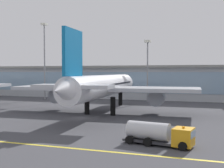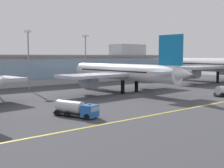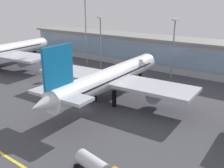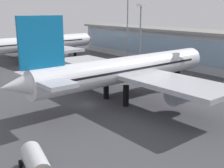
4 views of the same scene
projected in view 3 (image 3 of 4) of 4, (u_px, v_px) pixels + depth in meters
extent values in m
plane|color=#424247|center=(85.00, 109.00, 60.29)|extent=(187.86, 187.86, 0.00)
cube|color=#ADB2B7|center=(170.00, 55.00, 94.40)|extent=(134.19, 12.00, 10.75)
cube|color=#84A3BC|center=(163.00, 56.00, 89.63)|extent=(128.82, 0.20, 6.88)
cube|color=gray|center=(171.00, 39.00, 92.60)|extent=(137.19, 14.00, 0.80)
cylinder|color=black|center=(35.00, 55.00, 111.01)|extent=(1.10, 1.10, 4.00)
cone|color=white|center=(45.00, 43.00, 115.49)|extent=(5.29, 5.07, 4.74)
cube|color=#84A3BC|center=(40.00, 42.00, 112.46)|extent=(4.17, 3.95, 1.50)
cylinder|color=#999EA8|center=(26.00, 61.00, 91.82)|extent=(4.24, 6.36, 3.50)
cylinder|color=black|center=(94.00, 94.00, 64.41)|extent=(1.10, 1.10, 3.98)
cylinder|color=black|center=(114.00, 99.00, 61.28)|extent=(1.10, 1.10, 3.98)
cylinder|color=black|center=(140.00, 78.00, 77.81)|extent=(1.10, 1.10, 3.98)
cylinder|color=white|center=(111.00, 77.00, 64.13)|extent=(7.29, 41.29, 4.97)
cone|color=white|center=(149.00, 60.00, 81.58)|extent=(4.97, 4.74, 4.72)
cone|color=white|center=(44.00, 104.00, 46.36)|extent=(4.53, 5.70, 4.23)
cube|color=#84A3BC|center=(145.00, 60.00, 78.83)|extent=(3.92, 3.69, 1.49)
cube|color=black|center=(111.00, 75.00, 64.01)|extent=(6.97, 34.73, 0.40)
cube|color=#B7BAC1|center=(111.00, 79.00, 64.32)|extent=(43.00, 12.25, 0.80)
cylinder|color=#999EA8|center=(79.00, 78.00, 72.35)|extent=(3.78, 5.53, 3.48)
cylinder|color=#999EA8|center=(157.00, 94.00, 59.87)|extent=(3.78, 5.53, 3.48)
cube|color=#0F6BA8|center=(58.00, 67.00, 47.79)|extent=(1.01, 7.41, 7.96)
cube|color=#B7BAC1|center=(60.00, 95.00, 49.58)|extent=(13.84, 5.28, 0.64)
cylinder|color=black|center=(101.00, 168.00, 38.30)|extent=(1.13, 0.48, 1.10)
cylinder|color=black|center=(90.00, 160.00, 40.02)|extent=(1.13, 0.48, 1.10)
cylinder|color=black|center=(77.00, 168.00, 38.31)|extent=(1.13, 0.48, 1.10)
cylinder|color=silver|center=(92.00, 163.00, 37.31)|extent=(5.88, 3.19, 2.30)
cylinder|color=gray|center=(101.00, 45.00, 91.48)|extent=(0.44, 0.44, 18.57)
cube|color=silver|center=(100.00, 17.00, 88.47)|extent=(1.80, 1.80, 0.70)
cylinder|color=gray|center=(173.00, 51.00, 80.99)|extent=(0.44, 0.44, 18.52)
cube|color=silver|center=(175.00, 20.00, 77.99)|extent=(1.80, 1.80, 0.70)
cylinder|color=gray|center=(86.00, 33.00, 98.36)|extent=(0.44, 0.44, 25.26)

